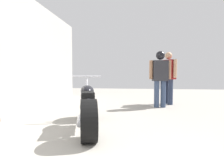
{
  "coord_description": "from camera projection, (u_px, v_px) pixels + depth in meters",
  "views": [
    {
      "loc": [
        -0.04,
        -0.43,
        0.99
      ],
      "look_at": [
        -0.63,
        4.03,
        0.76
      ],
      "focal_mm": 29.68,
      "sensor_mm": 36.0,
      "label": 1
    }
  ],
  "objects": [
    {
      "name": "ground_plane",
      "position": [
        138.0,
        119.0,
        4.15
      ],
      "size": [
        17.88,
        17.88,
        0.0
      ],
      "primitive_type": "plane",
      "color": "#A8A399"
    },
    {
      "name": "mechanic_with_helmet",
      "position": [
        160.0,
        74.0,
        5.56
      ],
      "size": [
        0.67,
        0.31,
        1.7
      ],
      "color": "#384766",
      "rests_on": "ground_plane"
    },
    {
      "name": "mechanic_in_blue",
      "position": [
        168.0,
        75.0,
        6.15
      ],
      "size": [
        0.5,
        0.62,
        1.73
      ],
      "color": "#2D3851",
      "rests_on": "ground_plane"
    },
    {
      "name": "motorcycle_maroon_cruiser",
      "position": [
        88.0,
        107.0,
        3.35
      ],
      "size": [
        0.88,
        2.05,
        0.97
      ],
      "color": "black",
      "rests_on": "ground_plane"
    },
    {
      "name": "garage_partition_left",
      "position": [
        12.0,
        50.0,
        4.47
      ],
      "size": [
        0.08,
        8.19,
        3.16
      ],
      "primitive_type": "cube",
      "color": "#B7B5AD",
      "rests_on": "ground_plane"
    }
  ]
}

